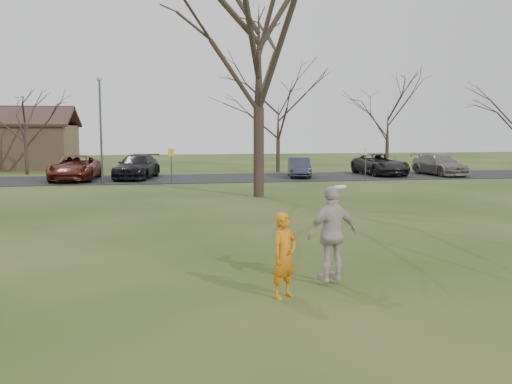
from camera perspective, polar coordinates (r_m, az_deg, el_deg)
ground at (r=11.52m, az=3.38°, el=-9.69°), size 120.00×120.00×0.00m
parking_strip at (r=36.01m, az=-5.61°, el=1.41°), size 62.00×6.50×0.04m
player_defender at (r=10.58m, az=2.93°, el=-6.57°), size 0.72×0.67×1.64m
car_2 at (r=36.09m, az=-18.15°, el=2.39°), size 2.84×5.66×1.54m
car_3 at (r=36.35m, az=-12.18°, el=2.59°), size 3.23×5.62×1.53m
car_5 at (r=36.78m, az=4.48°, el=2.57°), size 2.02×4.08×1.29m
car_6 at (r=39.28m, az=12.70°, el=2.81°), size 2.78×5.42×1.46m
car_7 at (r=40.29m, az=18.42°, el=2.69°), size 2.48×5.08×1.42m
catching_play at (r=11.49m, az=7.87°, el=-4.26°), size 1.24×0.79×1.97m
lamp_post at (r=33.47m, az=-15.77°, el=7.58°), size 0.34×0.34×6.27m
sign_yellow at (r=32.83m, az=-8.76°, el=3.37°), size 0.35×0.35×2.08m
sign_white at (r=35.13m, az=11.25°, el=3.53°), size 0.35×0.35×2.08m
big_tree at (r=26.44m, az=0.29°, el=14.76°), size 9.00×9.00×14.00m
small_tree_row at (r=41.42m, az=-0.06°, el=7.47°), size 55.00×5.90×8.50m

